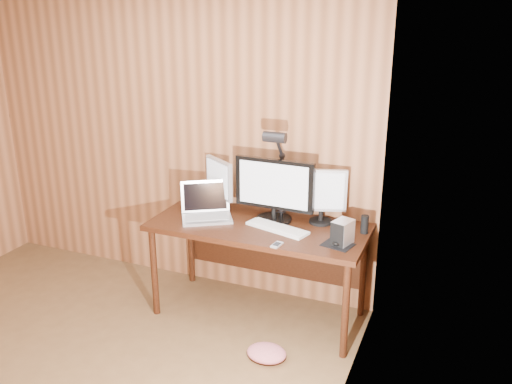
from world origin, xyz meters
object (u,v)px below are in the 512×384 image
Objects in this scene: mouse at (338,242)px; desk_lamp at (278,161)px; monitor_center at (274,189)px; monitor_left at (219,182)px; keyboard at (277,228)px; desk at (262,236)px; laptop at (206,209)px; speaker at (365,224)px; phone at (277,245)px; monitor_right at (322,195)px; hard_drive at (342,232)px.

mouse is 0.77m from desk_lamp.
monitor_center is 0.51m from monitor_left.
monitor_center is at bearing 134.88° from keyboard.
monitor_left reaches higher than desk.
desk is 0.38m from monitor_center.
mouse is at bearing 16.15° from monitor_left.
laptop reaches higher than mouse.
monitor_left is (-0.50, 0.09, -0.03)m from monitor_center.
speaker is 0.18× the size of desk_lamp.
monitor_center reaches higher than desk.
monitor_center is at bearing -17.22° from laptop.
monitor_center is at bearing 33.14° from desk.
keyboard is 4.59× the size of phone.
monitor_center is 0.65m from mouse.
monitor_right reaches higher than monitor_left.
desk is at bearing -179.19° from monitor_right.
monitor_left is 0.66m from keyboard.
hard_drive is (0.24, -0.31, -0.14)m from monitor_right.
hard_drive is at bearing -36.63° from laptop.
monitor_center is 0.35m from monitor_right.
desk is 0.68m from mouse.
monitor_center is 0.52m from phone.
keyboard is 0.49m from desk_lamp.
keyboard is at bearing -175.28° from mouse.
monitor_center is 0.64m from hard_drive.
desk is 3.46× the size of laptop.
speaker is at bearing 32.22° from keyboard.
desk_lamp reaches higher than monitor_center.
hard_drive is 0.74m from desk_lamp.
hard_drive is 0.24× the size of desk_lamp.
monitor_center is 0.21m from desk_lamp.
monitor_center is 4.62× the size of speaker.
desk_lamp reaches higher than keyboard.
laptop reaches higher than speaker.
desk is 0.47m from phone.
hard_drive is (0.65, -0.18, 0.21)m from desk.
speaker is (0.12, 0.27, 0.04)m from mouse.
monitor_right is at bearing 168.13° from speaker.
monitor_left is at bearing 178.82° from mouse.
monitor_center is 1.24× the size of keyboard.
speaker is 0.78m from desk_lamp.
speaker is (0.34, -0.07, -0.15)m from monitor_right.
speaker is (0.10, 0.24, -0.02)m from hard_drive.
desk_lamp is at bearing -10.80° from laptop.
desk_lamp is (-0.33, -0.02, 0.23)m from monitor_right.
monitor_right reaches higher than hard_drive.
keyboard is at bearing -33.31° from desk.
hard_drive is 0.26m from speaker.
desk is at bearing -105.30° from desk_lamp.
monitor_center reaches higher than phone.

